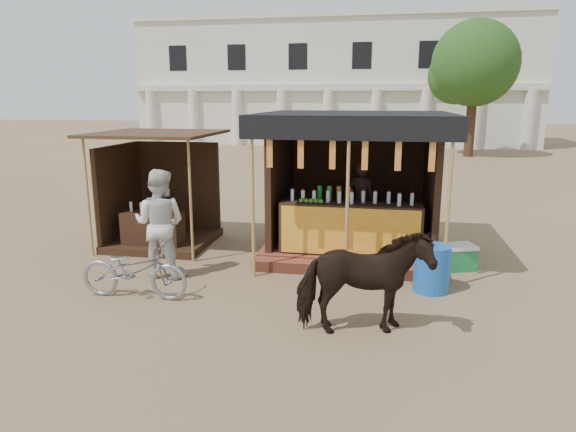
{
  "coord_description": "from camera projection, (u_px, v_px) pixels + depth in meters",
  "views": [
    {
      "loc": [
        1.55,
        -6.73,
        3.05
      ],
      "look_at": [
        0.0,
        1.6,
        1.1
      ],
      "focal_mm": 32.0,
      "sensor_mm": 36.0,
      "label": 1
    }
  ],
  "objects": [
    {
      "name": "bystander",
      "position": [
        160.0,
        224.0,
        8.83
      ],
      "size": [
        0.92,
        0.72,
        1.89
      ],
      "primitive_type": "imported",
      "rotation": [
        0.0,
        0.0,
        3.14
      ],
      "color": "silver",
      "rests_on": "ground"
    },
    {
      "name": "ground",
      "position": [
        268.0,
        314.0,
        7.41
      ],
      "size": [
        120.0,
        120.0,
        0.0
      ],
      "primitive_type": "plane",
      "color": "#846B4C",
      "rests_on": "ground"
    },
    {
      "name": "secondary_stall",
      "position": [
        156.0,
        204.0,
        10.88
      ],
      "size": [
        2.4,
        2.4,
        2.38
      ],
      "color": "#362313",
      "rests_on": "ground"
    },
    {
      "name": "motorbike",
      "position": [
        134.0,
        270.0,
        7.95
      ],
      "size": [
        1.73,
        0.63,
        0.9
      ],
      "primitive_type": "imported",
      "rotation": [
        0.0,
        0.0,
        1.59
      ],
      "color": "gray",
      "rests_on": "ground"
    },
    {
      "name": "background_building",
      "position": [
        334.0,
        84.0,
        35.56
      ],
      "size": [
        26.0,
        7.45,
        8.18
      ],
      "color": "silver",
      "rests_on": "ground"
    },
    {
      "name": "red_crate",
      "position": [
        375.0,
        272.0,
        8.74
      ],
      "size": [
        0.43,
        0.42,
        0.31
      ],
      "primitive_type": "cube",
      "rotation": [
        0.0,
        0.0,
        0.03
      ],
      "color": "maroon",
      "rests_on": "ground"
    },
    {
      "name": "cow",
      "position": [
        363.0,
        283.0,
        6.65
      ],
      "size": [
        1.84,
        1.17,
        1.44
      ],
      "primitive_type": "imported",
      "rotation": [
        0.0,
        0.0,
        1.82
      ],
      "color": "black",
      "rests_on": "ground"
    },
    {
      "name": "main_stall",
      "position": [
        354.0,
        202.0,
        10.22
      ],
      "size": [
        3.6,
        3.61,
        2.78
      ],
      "color": "brown",
      "rests_on": "ground"
    },
    {
      "name": "blue_barrel",
      "position": [
        432.0,
        268.0,
        8.24
      ],
      "size": [
        0.75,
        0.75,
        0.76
      ],
      "primitive_type": "cylinder",
      "rotation": [
        0.0,
        0.0,
        0.37
      ],
      "color": "blue",
      "rests_on": "ground"
    },
    {
      "name": "cooler",
      "position": [
        456.0,
        257.0,
        9.33
      ],
      "size": [
        0.75,
        0.63,
        0.46
      ],
      "color": "#1C7E3D",
      "rests_on": "ground"
    },
    {
      "name": "tree",
      "position": [
        471.0,
        67.0,
        26.55
      ],
      "size": [
        4.5,
        4.4,
        7.0
      ],
      "color": "#382314",
      "rests_on": "ground"
    }
  ]
}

